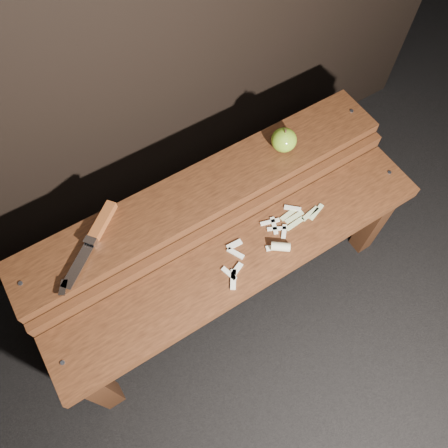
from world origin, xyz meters
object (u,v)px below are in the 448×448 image
bench_rear_tier (206,204)px  apple (284,140)px  knife (97,232)px  bench_front_tier (245,269)px

bench_rear_tier → apple: apple is taller
bench_rear_tier → knife: bearing=174.5°
bench_front_tier → knife: knife is taller
apple → knife: apple is taller
bench_rear_tier → knife: (-0.33, 0.03, 0.10)m
apple → knife: size_ratio=0.34×
bench_rear_tier → apple: bearing=0.9°
bench_front_tier → knife: (-0.33, 0.26, 0.16)m
bench_front_tier → apple: apple is taller
apple → bench_rear_tier: bearing=-179.1°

